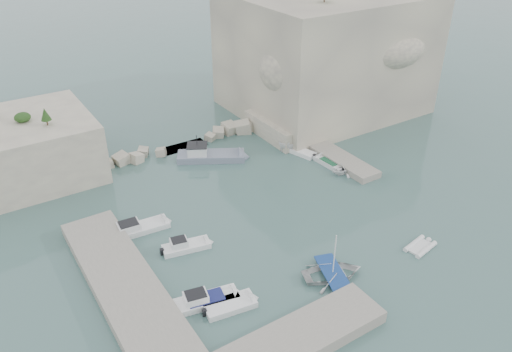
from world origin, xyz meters
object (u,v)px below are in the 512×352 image
tender_east_b (330,165)px  motorboat_e (230,307)px  inflatable_dinghy (420,248)px  work_boat (211,159)px  tender_east_a (342,174)px  motorboat_a (139,231)px  rowboat (332,277)px  motorboat_d (206,303)px  motorboat_b (187,249)px  tender_east_d (295,149)px  tender_east_c (300,153)px

tender_east_b → motorboat_e: bearing=118.6°
inflatable_dinghy → work_boat: 27.70m
inflatable_dinghy → tender_east_a: size_ratio=1.17×
motorboat_a → rowboat: 19.61m
motorboat_d → work_boat: 25.07m
motorboat_e → inflatable_dinghy: size_ratio=1.36×
motorboat_b → tender_east_a: bearing=18.9°
tender_east_b → work_boat: work_boat is taller
motorboat_e → inflatable_dinghy: 19.31m
motorboat_e → motorboat_a: bearing=108.5°
motorboat_e → work_boat: (10.83, 23.39, 0.00)m
rowboat → tender_east_b: 20.47m
motorboat_a → tender_east_d: bearing=18.5°
motorboat_a → motorboat_b: bearing=-57.4°
inflatable_dinghy → tender_east_b: tender_east_b is taller
tender_east_c → work_boat: (-10.34, 4.74, 0.00)m
tender_east_a → rowboat: bearing=143.4°
inflatable_dinghy → tender_east_a: 15.12m
motorboat_a → tender_east_c: size_ratio=1.38×
inflatable_dinghy → work_boat: size_ratio=0.37×
tender_east_a → work_boat: size_ratio=0.32×
motorboat_d → tender_east_c: (22.59, 17.14, 0.00)m
motorboat_a → tender_east_a: bearing=-0.8°
tender_east_a → inflatable_dinghy: bearing=174.9°
motorboat_a → motorboat_b: size_ratio=1.35×
work_boat → motorboat_e: bearing=-85.3°
tender_east_a → tender_east_b: size_ratio=0.59×
tender_east_d → work_boat: work_boat is taller
inflatable_dinghy → tender_east_d: tender_east_d is taller
tender_east_d → inflatable_dinghy: bearing=-175.4°
motorboat_d → work_boat: size_ratio=0.65×
motorboat_e → tender_east_d: bearing=51.6°
motorboat_a → inflatable_dinghy: 27.41m
tender_east_c → tender_east_d: (0.22, 1.29, 0.00)m
motorboat_b → motorboat_d: same height
motorboat_e → work_boat: bearing=73.8°
motorboat_a → tender_east_d: size_ratio=1.41×
motorboat_e → rowboat: bearing=-1.2°
rowboat → tender_east_d: bearing=-10.4°
motorboat_a → work_boat: size_ratio=0.72×
motorboat_b → inflatable_dinghy: bearing=-21.0°
work_boat → tender_east_c: bearing=4.9°
motorboat_a → motorboat_d: size_ratio=1.11×
motorboat_a → motorboat_d: same height
motorboat_b → tender_east_d: 23.80m
motorboat_e → rowboat: (9.46, -1.65, 0.00)m
motorboat_e → tender_east_c: (21.17, 18.65, 0.00)m
motorboat_d → tender_east_c: motorboat_d is taller
tender_east_c → tender_east_a: bearing=172.9°
motorboat_a → rowboat: size_ratio=1.24×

